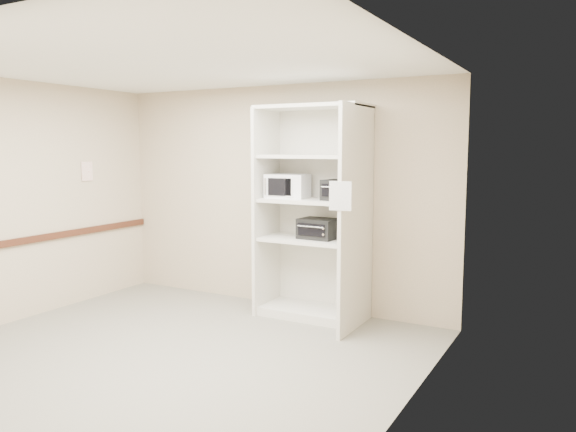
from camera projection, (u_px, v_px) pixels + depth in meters
The scene contains 12 objects.
floor at pixel (174, 354), 5.33m from camera, with size 4.50×4.00×0.01m, color slate.
ceiling at pixel (167, 63), 5.01m from camera, with size 4.50×4.00×0.01m, color white.
wall_back at pixel (278, 197), 6.91m from camera, with size 4.50×0.02×2.70m, color #C3AA91.
wall_left at pixel (14, 202), 6.24m from camera, with size 0.02×4.00×2.70m, color #C3AA91.
wall_right at pixel (410, 230), 4.10m from camera, with size 0.02×4.00×2.70m, color #C3AA91.
shelving_unit at pixel (316, 220), 6.36m from camera, with size 1.24×0.92×2.42m.
microwave at pixel (288, 186), 6.49m from camera, with size 0.46×0.35×0.27m, color white.
toaster_oven_upper at pixel (342, 190), 6.17m from camera, with size 0.40×0.30×0.23m, color black.
toaster_oven_lower at pixel (318, 229), 6.37m from camera, with size 0.41×0.31×0.23m, color black.
paper_sign at pixel (340, 196), 5.50m from camera, with size 0.22×0.01×0.28m, color white.
chair_rail at pixel (18, 242), 6.29m from camera, with size 0.04×3.98×0.08m, color #3E1D11.
wall_poster at pixel (87, 171), 7.10m from camera, with size 0.01×0.17×0.24m, color white.
Camera 1 is at (3.42, -3.98, 1.94)m, focal length 35.00 mm.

